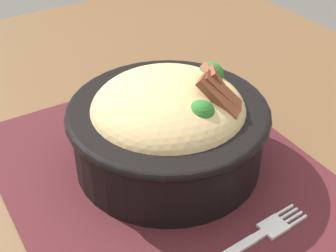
# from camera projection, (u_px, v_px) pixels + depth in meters

# --- Properties ---
(table) EXTENTS (1.12, 0.93, 0.73)m
(table) POSITION_uv_depth(u_px,v_px,m) (173.00, 231.00, 0.56)
(table) COLOR brown
(table) RESTS_ON ground_plane
(placemat) EXTENTS (0.49, 0.34, 0.00)m
(placemat) POSITION_uv_depth(u_px,v_px,m) (183.00, 198.00, 0.51)
(placemat) COLOR #47191E
(placemat) RESTS_ON table
(bowl) EXTENTS (0.22, 0.22, 0.12)m
(bowl) POSITION_uv_depth(u_px,v_px,m) (169.00, 124.00, 0.52)
(bowl) COLOR black
(bowl) RESTS_ON placemat
(fork) EXTENTS (0.02, 0.13, 0.00)m
(fork) POSITION_uv_depth(u_px,v_px,m) (257.00, 237.00, 0.46)
(fork) COLOR silver
(fork) RESTS_ON placemat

